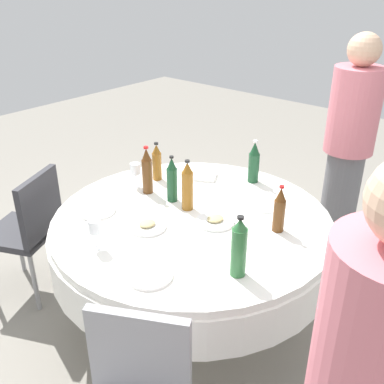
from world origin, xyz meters
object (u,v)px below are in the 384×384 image
Objects in this scene: dining_table at (192,239)px; bottle_brown_east at (279,210)px; bottle_amber_front at (157,162)px; wine_glass_east at (95,228)px; bottle_brown_rear at (147,171)px; plate_west at (215,221)px; bottle_dark_green_far at (172,180)px; bottle_dark_green_south at (254,163)px; plate_north at (147,226)px; wine_glass_rear at (135,170)px; plate_near at (96,210)px; bottle_amber_left at (187,187)px; chair_front at (30,225)px; plate_right at (150,275)px; bottle_green_outer at (239,248)px; person_left at (348,147)px.

dining_table is 6.05× the size of bottle_brown_east.
wine_glass_east is (0.77, 0.33, -0.01)m from bottle_amber_front.
bottle_brown_rear is 1.44× the size of plate_west.
wine_glass_east is (0.61, 0.06, -0.02)m from bottle_dark_green_far.
bottle_dark_green_south is 0.60m from plate_west.
bottle_brown_east is 0.70m from plate_north.
wine_glass_rear reaches higher than plate_near.
bottle_dark_green_far is at bearing -22.01° from bottle_dark_green_south.
bottle_amber_left and bottle_brown_rear have the same top height.
bottle_dark_green_far is 1.09× the size of bottle_brown_east.
dining_table is 7.56× the size of plate_west.
plate_west is at bearing 103.59° from dining_table.
dining_table is 5.26× the size of bottle_brown_rear.
plate_right is at bearing -119.12° from chair_front.
bottle_dark_green_south is 0.32× the size of chair_front.
bottle_brown_east is 1.21× the size of plate_near.
plate_north is (-0.30, 0.06, -0.10)m from wine_glass_east.
bottle_amber_front is at bearing 170.55° from wine_glass_rear.
bottle_green_outer and bottle_brown_rear have the same top height.
plate_near is at bearing 4.66° from bottle_amber_front.
wine_glass_east reaches higher than dining_table.
bottle_dark_green_far is 0.99m from chair_front.
chair_front is at bearing -112.18° from person_left.
chair_front is at bearing -42.19° from bottle_dark_green_south.
bottle_brown_rear is at bearing -92.42° from plate_west.
plate_near is (0.36, -0.37, -0.13)m from bottle_amber_left.
plate_west reaches higher than plate_right.
wine_glass_east is (1.15, -0.16, -0.02)m from bottle_dark_green_south.
plate_north is (0.85, -0.10, -0.12)m from bottle_dark_green_south.
person_left is at bearing 156.03° from bottle_dark_green_far.
chair_front reaches higher than plate_north.
bottle_brown_east is 1.25× the size of plate_west.
dining_table is 10.13× the size of wine_glass_east.
chair_front is at bearing -40.29° from wine_glass_rear.
chair_front is at bearing -95.82° from wine_glass_east.
plate_right is at bearing 90.61° from wine_glass_east.
bottle_dark_green_far is 0.66m from bottle_brown_east.
dining_table is 0.67m from bottle_dark_green_south.
plate_north is at bearing 45.06° from bottle_brown_rear.
wine_glass_east is at bearing 51.53° from plate_near.
bottle_amber_left reaches higher than dining_table.
plate_near is 0.25× the size of chair_front.
bottle_amber_left is at bearing -95.56° from plate_west.
bottle_green_outer reaches higher than bottle_dark_green_south.
plate_near is 0.13× the size of person_left.
plate_north is 0.23× the size of chair_front.
plate_west is at bearing 120.13° from plate_near.
bottle_brown_east is at bearing 119.05° from plate_near.
bottle_green_outer is 1.52m from chair_front.
wine_glass_east is 0.32m from plate_north.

